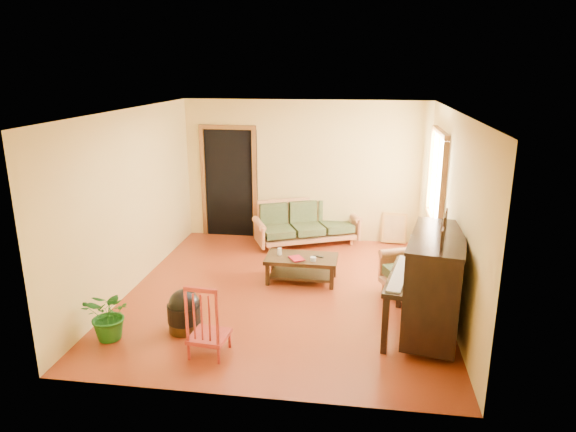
% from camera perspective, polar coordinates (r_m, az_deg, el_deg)
% --- Properties ---
extents(floor, '(5.00, 5.00, 0.00)m').
position_cam_1_polar(floor, '(7.56, -0.32, -8.44)').
color(floor, '#631F0D').
rests_on(floor, ground).
extents(doorway, '(1.08, 0.16, 2.05)m').
position_cam_1_polar(doorway, '(9.83, -6.57, 3.60)').
color(doorway, black).
rests_on(doorway, floor).
extents(window, '(0.12, 1.36, 1.46)m').
position_cam_1_polar(window, '(8.35, 16.25, 4.13)').
color(window, white).
rests_on(window, right_wall).
extents(sofa, '(2.03, 1.48, 0.80)m').
position_cam_1_polar(sofa, '(9.42, 2.13, -0.80)').
color(sofa, '#A4653C').
rests_on(sofa, floor).
extents(coffee_table, '(1.09, 0.60, 0.39)m').
position_cam_1_polar(coffee_table, '(7.86, 1.51, -5.90)').
color(coffee_table, black).
rests_on(coffee_table, floor).
extents(armchair, '(1.16, 1.18, 0.91)m').
position_cam_1_polar(armchair, '(7.42, 14.00, -5.66)').
color(armchair, '#A4653C').
rests_on(armchair, floor).
extents(piano, '(1.12, 1.59, 1.28)m').
position_cam_1_polar(piano, '(6.43, 15.99, -7.51)').
color(piano, black).
rests_on(piano, floor).
extents(footstool, '(0.44, 0.44, 0.40)m').
position_cam_1_polar(footstool, '(6.59, -11.40, -10.79)').
color(footstool, black).
rests_on(footstool, floor).
extents(red_chair, '(0.46, 0.49, 0.89)m').
position_cam_1_polar(red_chair, '(5.94, -8.84, -11.16)').
color(red_chair, maroon).
rests_on(red_chair, floor).
extents(leaning_frame, '(0.46, 0.13, 0.60)m').
position_cam_1_polar(leaning_frame, '(9.68, 11.72, -1.29)').
color(leaning_frame, gold).
rests_on(leaning_frame, floor).
extents(ceramic_crock, '(0.23, 0.23, 0.26)m').
position_cam_1_polar(ceramic_crock, '(9.51, 14.03, -2.85)').
color(ceramic_crock, '#35549F').
rests_on(ceramic_crock, floor).
extents(potted_plant, '(0.64, 0.58, 0.64)m').
position_cam_1_polar(potted_plant, '(6.58, -19.15, -10.32)').
color(potted_plant, '#1B5D1A').
rests_on(potted_plant, floor).
extents(book, '(0.28, 0.31, 0.02)m').
position_cam_1_polar(book, '(7.65, 0.34, -4.86)').
color(book, maroon).
rests_on(book, coffee_table).
extents(candle, '(0.07, 0.07, 0.11)m').
position_cam_1_polar(candle, '(7.86, -0.95, -3.95)').
color(candle, white).
rests_on(candle, coffee_table).
extents(glass_jar, '(0.10, 0.10, 0.06)m').
position_cam_1_polar(glass_jar, '(7.63, 2.81, -4.79)').
color(glass_jar, silver).
rests_on(glass_jar, coffee_table).
extents(remote, '(0.16, 0.09, 0.02)m').
position_cam_1_polar(remote, '(7.80, 3.38, -4.51)').
color(remote, black).
rests_on(remote, coffee_table).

